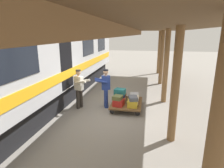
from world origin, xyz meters
TOP-DOWN VIEW (x-y plane):
  - ground_plane at (0.00, 0.00)m, footprint 60.00×60.00m
  - platform_canopy at (-1.86, -0.00)m, footprint 3.20×18.13m
  - train_car at (3.66, 0.00)m, footprint 3.02×16.80m
  - luggage_cart at (-0.28, -0.55)m, footprint 1.28×1.71m
  - suitcase_yellow_case at (-0.57, -0.08)m, footprint 0.40×0.46m
  - suitcase_tan_vintage at (0.01, -0.55)m, footprint 0.49×0.53m
  - suitcase_gray_aluminum at (-0.57, -1.02)m, footprint 0.42×0.50m
  - suitcase_red_plastic at (0.01, -0.08)m, footprint 0.46×0.50m
  - suitcase_cream_canvas at (-0.57, -0.55)m, footprint 0.45×0.56m
  - suitcase_brown_leather at (0.01, -1.02)m, footprint 0.48×0.59m
  - suitcase_navy_fabric at (0.05, -0.58)m, footprint 0.45×0.49m
  - suitcase_olive_duffel at (0.05, -0.08)m, footprint 0.43×0.47m
  - suitcase_black_hardshell at (0.03, -1.02)m, footprint 0.36×0.40m
  - suitcase_slate_roller at (-0.59, -0.11)m, footprint 0.44×0.55m
  - suitcase_teal_softside at (0.03, -0.60)m, footprint 0.51×0.46m
  - porter_in_overalls at (0.67, -0.53)m, footprint 0.73×0.57m
  - porter_by_door at (1.76, -0.23)m, footprint 0.73×0.56m

SIDE VIEW (x-z plane):
  - ground_plane at x=0.00m, z-range 0.00..0.00m
  - luggage_cart at x=-0.28m, z-range 0.10..0.38m
  - suitcase_tan_vintage at x=0.01m, z-range 0.28..0.45m
  - suitcase_brown_leather at x=0.01m, z-range 0.28..0.53m
  - suitcase_gray_aluminum at x=-0.57m, z-range 0.28..0.55m
  - suitcase_cream_canvas at x=-0.57m, z-range 0.28..0.55m
  - suitcase_red_plastic at x=0.01m, z-range 0.28..0.55m
  - suitcase_yellow_case at x=-0.57m, z-range 0.28..0.56m
  - suitcase_navy_fabric at x=0.05m, z-range 0.45..0.61m
  - suitcase_black_hardshell at x=0.03m, z-range 0.53..0.72m
  - suitcase_olive_duffel at x=0.05m, z-range 0.55..0.71m
  - suitcase_slate_roller at x=-0.59m, z-range 0.56..0.71m
  - suitcase_teal_softside at x=0.03m, z-range 0.61..0.86m
  - porter_in_overalls at x=0.67m, z-range 0.07..1.78m
  - porter_by_door at x=1.76m, z-range 0.07..1.78m
  - train_car at x=3.66m, z-range 0.06..4.06m
  - platform_canopy at x=-1.86m, z-range 1.50..5.06m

